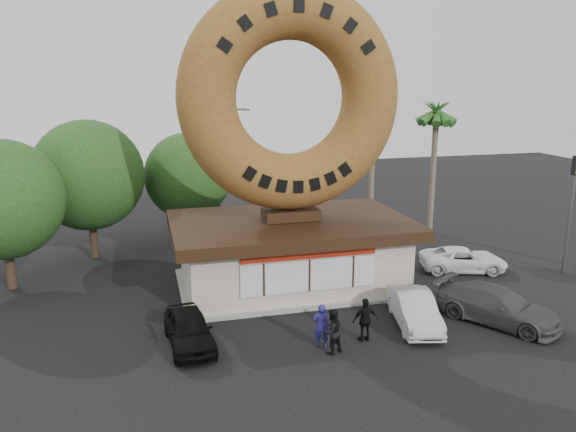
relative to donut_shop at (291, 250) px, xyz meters
The scene contains 17 objects.
ground 6.24m from the donut_shop, 90.00° to the right, with size 90.00×90.00×0.00m, color black.
donut_shop is the anchor object (origin of this frame).
giant_donut 7.13m from the donut_shop, 90.00° to the left, with size 10.20×10.20×2.60m, color olive.
tree_west 12.15m from the donut_shop, 143.55° to the left, with size 6.00×6.00×7.65m.
tree_mid 10.12m from the donut_shop, 113.92° to the left, with size 5.20×5.20×6.63m.
tree_far 13.59m from the donut_shop, 166.94° to the left, with size 5.60×5.60×7.14m.
palm_near 12.83m from the donut_shop, 46.90° to the left, with size 2.60×2.60×9.75m.
palm_far 14.00m from the donut_shop, 30.64° to the left, with size 2.60×2.60×8.75m.
street_lamp 10.54m from the donut_shop, 100.50° to the left, with size 2.11×0.20×8.00m.
traffic_signal 14.30m from the donut_shop, ahead, with size 0.30×0.38×6.07m.
person_left 6.60m from the donut_shop, 95.05° to the right, with size 0.62×0.41×1.70m, color navy.
person_center 7.12m from the donut_shop, 92.79° to the right, with size 0.82×0.64×1.69m, color black.
person_right 6.65m from the donut_shop, 79.52° to the right, with size 1.01×0.42×1.73m, color black.
car_black 7.49m from the donut_shop, 135.96° to the right, with size 1.57×3.91×1.33m, color black.
car_silver 6.85m from the donut_shop, 57.17° to the right, with size 1.44×4.13×1.36m, color #B9B9BF.
car_grey 9.53m from the donut_shop, 41.58° to the right, with size 2.04×5.02×1.46m, color #4C4E51.
car_white 9.30m from the donut_shop, ahead, with size 2.03×4.40×1.22m, color white.
Camera 1 is at (-6.69, -18.80, 9.84)m, focal length 35.00 mm.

